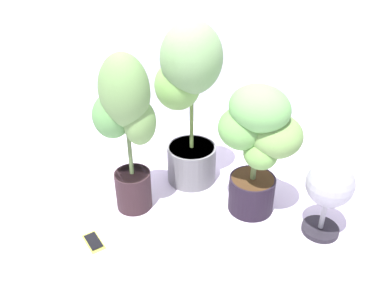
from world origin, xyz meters
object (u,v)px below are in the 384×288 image
(potted_plant_center, at_px, (188,95))
(potted_plant_front_right, at_px, (258,141))
(cell_phone, at_px, (94,242))
(floor_fan, at_px, (329,187))
(potted_plant_front_left, at_px, (126,120))

(potted_plant_center, relative_size, potted_plant_front_right, 1.32)
(cell_phone, distance_m, floor_fan, 1.13)
(potted_plant_center, bearing_deg, floor_fan, -37.80)
(potted_plant_center, distance_m, floor_fan, 0.83)
(floor_fan, bearing_deg, potted_plant_front_right, 23.72)
(potted_plant_center, distance_m, cell_phone, 0.87)
(potted_plant_front_left, distance_m, cell_phone, 0.60)
(potted_plant_front_left, relative_size, potted_plant_center, 0.92)
(potted_plant_front_right, distance_m, floor_fan, 0.39)
(cell_phone, bearing_deg, potted_plant_front_right, 164.10)
(potted_plant_center, xyz_separation_m, floor_fan, (0.62, -0.48, -0.26))
(potted_plant_front_right, bearing_deg, potted_plant_front_left, 174.24)
(potted_plant_center, height_order, floor_fan, potted_plant_center)
(potted_plant_center, xyz_separation_m, potted_plant_front_right, (0.32, -0.29, -0.11))
(potted_plant_front_left, distance_m, potted_plant_front_right, 0.63)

